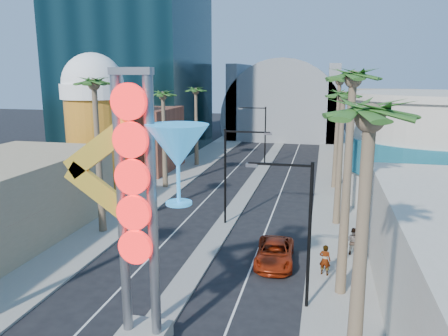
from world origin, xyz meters
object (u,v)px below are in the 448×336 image
neon_sign (154,195)px  pedestrian_a (325,260)px  red_pickup (275,253)px  pedestrian_b (353,241)px

neon_sign → pedestrian_a: (7.29, 9.09, -6.19)m
red_pickup → pedestrian_a: size_ratio=2.71×
red_pickup → pedestrian_a: (3.22, -1.25, 0.39)m
pedestrian_a → neon_sign: bearing=65.3°
neon_sign → pedestrian_a: 13.19m
red_pickup → pedestrian_b: bearing=21.5°
pedestrian_a → pedestrian_b: (1.85, 3.56, -0.01)m
red_pickup → pedestrian_a: pedestrian_a is taller
neon_sign → red_pickup: (4.06, 10.34, -6.58)m
pedestrian_b → red_pickup: bearing=51.5°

